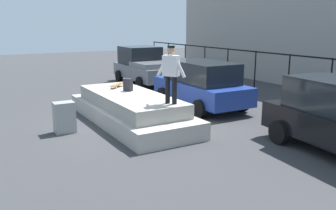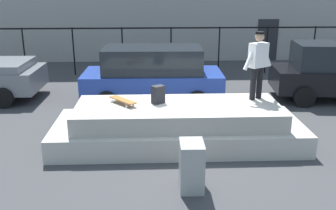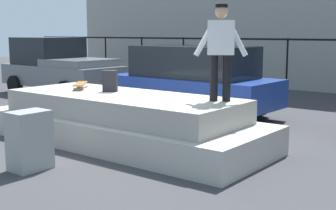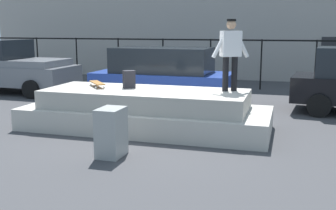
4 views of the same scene
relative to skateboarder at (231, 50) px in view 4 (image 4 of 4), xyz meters
The scene contains 10 objects.
ground_plane 2.60m from the skateboarder, 169.98° to the right, with size 60.00×60.00×0.00m, color #38383A.
concrete_ledge 2.48m from the skateboarder, 167.83° to the right, with size 5.89×2.23×0.95m.
skateboarder is the anchor object (origin of this frame).
skateboard 3.37m from the skateboarder, behind, with size 0.69×0.76×0.12m.
backpack 2.54m from the skateboarder, behind, with size 0.28×0.20×0.43m, color black.
car_grey_pickup_near 9.40m from the skateboarder, 157.92° to the left, with size 4.52×2.32×1.96m.
car_blue_hatchback_mid 3.93m from the skateboarder, 131.62° to the left, with size 4.38×2.18×1.79m.
utility_box 3.51m from the skateboarder, 125.25° to the right, with size 0.44×0.60×0.93m, color gray.
fence_row 7.06m from the skateboarder, 104.37° to the left, with size 24.06×0.06×1.95m.
warehouse_building 14.05m from the skateboarder, 97.19° to the left, with size 24.64×9.08×7.09m.
Camera 4 is at (3.06, -9.16, 2.42)m, focal length 43.74 mm.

